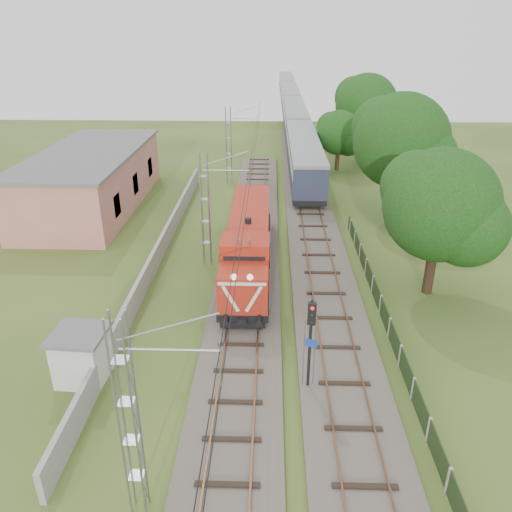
{
  "coord_description": "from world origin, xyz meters",
  "views": [
    {
      "loc": [
        1.43,
        -20.1,
        15.53
      ],
      "look_at": [
        0.57,
        8.55,
        2.2
      ],
      "focal_mm": 35.0,
      "sensor_mm": 36.0,
      "label": 1
    }
  ],
  "objects_px": {
    "relay_hut": "(82,355)",
    "locomotive": "(249,242)",
    "coach_rake": "(292,105)",
    "signal_post": "(311,331)"
  },
  "relations": [
    {
      "from": "signal_post",
      "to": "relay_hut",
      "type": "height_order",
      "value": "signal_post"
    },
    {
      "from": "locomotive",
      "to": "relay_hut",
      "type": "bearing_deg",
      "value": -121.91
    },
    {
      "from": "signal_post",
      "to": "coach_rake",
      "type": "bearing_deg",
      "value": 88.64
    },
    {
      "from": "locomotive",
      "to": "signal_post",
      "type": "bearing_deg",
      "value": -75.32
    },
    {
      "from": "relay_hut",
      "to": "locomotive",
      "type": "bearing_deg",
      "value": 58.09
    },
    {
      "from": "coach_rake",
      "to": "signal_post",
      "type": "bearing_deg",
      "value": -91.36
    },
    {
      "from": "locomotive",
      "to": "signal_post",
      "type": "relative_size",
      "value": 3.37
    },
    {
      "from": "relay_hut",
      "to": "coach_rake",
      "type": "bearing_deg",
      "value": 80.15
    },
    {
      "from": "locomotive",
      "to": "relay_hut",
      "type": "relative_size",
      "value": 6.11
    },
    {
      "from": "locomotive",
      "to": "coach_rake",
      "type": "xyz_separation_m",
      "value": [
        5.0,
        59.56,
        0.49
      ]
    }
  ]
}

